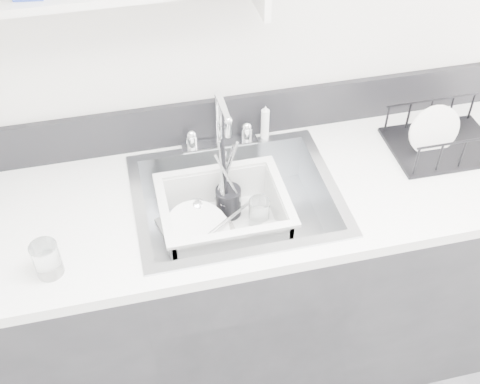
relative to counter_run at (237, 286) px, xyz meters
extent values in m
cube|color=silver|center=(0.00, 0.30, 0.84)|extent=(3.50, 0.02, 2.60)
cube|color=black|center=(0.00, 0.00, -0.02)|extent=(3.20, 0.62, 0.88)
cube|color=white|center=(0.00, 0.00, 0.44)|extent=(3.20, 0.62, 0.04)
cube|color=black|center=(0.00, 0.30, 0.54)|extent=(3.20, 0.02, 0.16)
cube|color=silver|center=(0.00, 0.25, 0.47)|extent=(0.26, 0.06, 0.02)
cylinder|color=silver|center=(-0.10, 0.25, 0.50)|extent=(0.04, 0.04, 0.05)
cylinder|color=silver|center=(0.10, 0.25, 0.50)|extent=(0.04, 0.04, 0.05)
cylinder|color=silver|center=(0.00, 0.25, 0.57)|extent=(0.02, 0.02, 0.20)
cylinder|color=silver|center=(0.00, 0.18, 0.68)|extent=(0.02, 0.15, 0.02)
cylinder|color=silver|center=(0.16, 0.25, 0.53)|extent=(0.03, 0.03, 0.14)
cylinder|color=white|center=(-0.12, -0.03, 0.31)|extent=(0.23, 0.23, 0.01)
cylinder|color=white|center=(-0.12, -0.02, 0.33)|extent=(0.22, 0.22, 0.01)
cylinder|color=white|center=(-0.13, -0.03, 0.36)|extent=(0.25, 0.25, 0.09)
cylinder|color=black|center=(-0.01, 0.08, 0.36)|extent=(0.09, 0.09, 0.11)
cylinder|color=silver|center=(-0.02, 0.09, 0.46)|extent=(0.01, 0.05, 0.21)
cylinder|color=silver|center=(0.00, 0.07, 0.45)|extent=(0.02, 0.04, 0.19)
cylinder|color=black|center=(-0.02, 0.08, 0.48)|extent=(0.01, 0.06, 0.23)
cylinder|color=white|center=(0.08, 0.01, 0.36)|extent=(0.09, 0.09, 0.10)
cylinder|color=white|center=(-0.57, -0.18, 0.51)|extent=(0.08, 0.08, 0.11)
imported|color=white|center=(0.10, -0.08, 0.32)|extent=(0.15, 0.15, 0.04)
camera|label=1|loc=(-0.30, -1.33, 1.76)|focal=45.00mm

